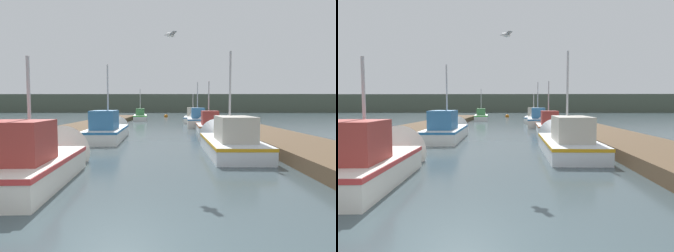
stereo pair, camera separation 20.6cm
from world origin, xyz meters
The scene contains 14 objects.
dock_left centered at (-5.49, 16.00, 0.21)m, with size 2.94×40.00×0.41m.
dock_right centered at (5.49, 16.00, 0.21)m, with size 2.94×40.00×0.41m.
distant_shore_ridge centered at (0.00, 71.31, 2.05)m, with size 120.00×16.00×4.10m.
fishing_boat_0 centered at (-2.77, 4.00, 0.46)m, with size 2.01×4.73×3.47m.
fishing_boat_1 centered at (2.75, 8.63, 0.42)m, with size 1.83×6.02×4.37m.
fishing_boat_2 centered at (-2.77, 12.63, 0.49)m, with size 1.92×6.12×4.36m.
fishing_boat_3 centered at (3.13, 17.67, 0.40)m, with size 1.73×5.01×3.90m.
fishing_boat_4 centered at (2.77, 22.36, 0.50)m, with size 1.94×6.19×4.11m.
fishing_boat_5 centered at (2.80, 27.71, 0.42)m, with size 2.15×5.35×3.38m.
fishing_boat_6 centered at (-2.99, 31.07, 0.43)m, with size 1.88×5.57×3.91m.
mooring_piling_0 centered at (-3.99, 16.45, 0.55)m, with size 0.32×0.32×1.10m.
mooring_piling_1 centered at (4.01, 21.66, 0.49)m, with size 0.31×0.31×0.97m.
channel_buoy centered at (-0.18, 39.02, 0.15)m, with size 0.54×0.54×1.04m.
seagull_lead centered at (0.52, 5.61, 3.81)m, with size 0.37×0.54×0.12m.
Camera 2 is at (0.74, -3.16, 1.82)m, focal length 32.00 mm.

